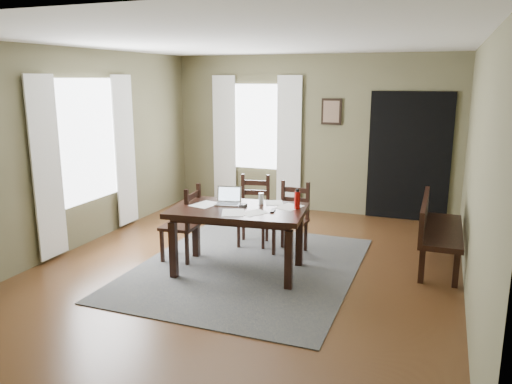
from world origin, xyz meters
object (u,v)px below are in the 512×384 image
at_px(chair_end, 184,224).
at_px(chair_back_right, 292,219).
at_px(chair_back_left, 254,211).
at_px(water_bottle, 297,200).
at_px(bench, 435,226).
at_px(dining_table, 238,216).
at_px(laptop, 228,199).

bearing_deg(chair_end, chair_back_right, 118.87).
height_order(chair_end, chair_back_left, chair_end).
bearing_deg(water_bottle, chair_back_left, 136.02).
bearing_deg(chair_end, bench, 103.96).
xyz_separation_m(bench, water_bottle, (-1.53, -0.86, 0.40)).
height_order(dining_table, chair_back_right, chair_back_right).
distance_m(chair_end, laptop, 0.72).
xyz_separation_m(dining_table, chair_back_right, (0.40, 0.89, -0.24)).
distance_m(chair_back_left, laptop, 0.97).
distance_m(chair_end, chair_back_right, 1.43).
distance_m(bench, water_bottle, 1.81).
bearing_deg(dining_table, bench, 19.42).
bearing_deg(chair_back_left, laptop, -100.05).
relative_size(chair_end, laptop, 2.81).
height_order(chair_end, laptop, laptop).
distance_m(chair_end, bench, 3.15).
bearing_deg(chair_back_left, chair_back_right, -25.39).
distance_m(chair_back_right, bench, 1.81).
bearing_deg(water_bottle, bench, 29.34).
relative_size(dining_table, water_bottle, 6.99).
bearing_deg(laptop, water_bottle, -8.53).
xyz_separation_m(bench, laptop, (-2.39, -0.92, 0.34)).
bearing_deg(bench, laptop, 111.07).
bearing_deg(chair_end, dining_table, 77.76).
bearing_deg(water_bottle, chair_end, -176.55).
bearing_deg(water_bottle, chair_back_right, 111.34).
bearing_deg(water_bottle, laptop, -176.12).
relative_size(chair_back_left, laptop, 2.79).
xyz_separation_m(chair_end, laptop, (0.62, 0.03, 0.37)).
distance_m(bench, laptop, 2.58).
relative_size(chair_back_left, bench, 0.64).
bearing_deg(chair_back_right, water_bottle, -65.99).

